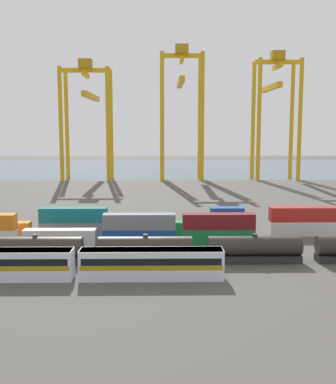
{
  "coord_description": "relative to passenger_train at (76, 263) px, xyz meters",
  "views": [
    {
      "loc": [
        8.05,
        -83.5,
        19.48
      ],
      "look_at": [
        9.57,
        16.62,
        5.96
      ],
      "focal_mm": 44.67,
      "sensor_mm": 36.0,
      "label": 1
    }
  ],
  "objects": [
    {
      "name": "ground_plane",
      "position": [
        2.89,
        63.46,
        -2.14
      ],
      "size": [
        420.0,
        420.0,
        0.0
      ],
      "primitive_type": "plane",
      "color": "#4C4944"
    },
    {
      "name": "harbour_water",
      "position": [
        2.89,
        170.99,
        -2.14
      ],
      "size": [
        400.0,
        110.0,
        0.01
      ],
      "primitive_type": "cube",
      "color": "#475B6B",
      "rests_on": "ground_plane"
    },
    {
      "name": "passenger_train",
      "position": [
        0.0,
        0.0,
        0.0
      ],
      "size": [
        38.01,
        3.14,
        3.9
      ],
      "color": "silver",
      "rests_on": "ground_plane"
    },
    {
      "name": "freight_tank_row",
      "position": [
        16.62,
        7.4,
        -0.17
      ],
      "size": [
        61.15,
        2.77,
        4.23
      ],
      "color": "#232326",
      "rests_on": "ground_plane"
    },
    {
      "name": "shipping_container_3",
      "position": [
        -6.03,
        18.52,
        -0.84
      ],
      "size": [
        12.1,
        2.44,
        2.6
      ],
      "primitive_type": "cube",
      "color": "silver",
      "rests_on": "ground_plane"
    },
    {
      "name": "shipping_container_4",
      "position": [
        7.31,
        18.52,
        -0.84
      ],
      "size": [
        12.1,
        2.44,
        2.6
      ],
      "primitive_type": "cube",
      "color": "#1C4299",
      "rests_on": "ground_plane"
    },
    {
      "name": "shipping_container_5",
      "position": [
        7.31,
        18.52,
        1.76
      ],
      "size": [
        12.1,
        2.44,
        2.6
      ],
      "primitive_type": "cube",
      "color": "slate",
      "rests_on": "shipping_container_4"
    },
    {
      "name": "shipping_container_6",
      "position": [
        20.66,
        18.52,
        -0.84
      ],
      "size": [
        12.1,
        2.44,
        2.6
      ],
      "primitive_type": "cube",
      "color": "#197538",
      "rests_on": "ground_plane"
    },
    {
      "name": "shipping_container_7",
      "position": [
        20.66,
        18.52,
        1.76
      ],
      "size": [
        12.1,
        2.44,
        2.6
      ],
      "primitive_type": "cube",
      "color": "maroon",
      "rests_on": "shipping_container_6"
    },
    {
      "name": "shipping_container_11",
      "position": [
        -4.83,
        24.81,
        -0.84
      ],
      "size": [
        12.1,
        2.44,
        2.6
      ],
      "primitive_type": "cube",
      "color": "slate",
      "rests_on": "ground_plane"
    },
    {
      "name": "shipping_container_12",
      "position": [
        -4.83,
        24.81,
        1.76
      ],
      "size": [
        12.1,
        2.44,
        2.6
      ],
      "primitive_type": "cube",
      "color": "#146066",
      "rests_on": "shipping_container_11"
    },
    {
      "name": "shipping_container_13",
      "position": [
        9.04,
        24.81,
        -0.84
      ],
      "size": [
        12.1,
        2.44,
        2.6
      ],
      "primitive_type": "cube",
      "color": "#197538",
      "rests_on": "ground_plane"
    },
    {
      "name": "shipping_container_14",
      "position": [
        22.9,
        24.81,
        -0.84
      ],
      "size": [
        6.04,
        2.44,
        2.6
      ],
      "primitive_type": "cube",
      "color": "slate",
      "rests_on": "ground_plane"
    },
    {
      "name": "shipping_container_15",
      "position": [
        22.9,
        24.81,
        1.76
      ],
      "size": [
        6.04,
        2.44,
        2.6
      ],
      "primitive_type": "cube",
      "color": "#1C4299",
      "rests_on": "shipping_container_14"
    },
    {
      "name": "shipping_container_16",
      "position": [
        36.77,
        24.81,
        -0.84
      ],
      "size": [
        12.1,
        2.44,
        2.6
      ],
      "primitive_type": "cube",
      "color": "silver",
      "rests_on": "ground_plane"
    },
    {
      "name": "shipping_container_17",
      "position": [
        36.77,
        24.81,
        1.76
      ],
      "size": [
        12.1,
        2.44,
        2.6
      ],
      "primitive_type": "cube",
      "color": "#AD211C",
      "rests_on": "shipping_container_16"
    },
    {
      "name": "gantry_crane_west",
      "position": [
        -16.69,
        123.33,
        24.99
      ],
      "size": [
        18.62,
        38.38,
        44.42
      ],
      "color": "gold",
      "rests_on": "ground_plane"
    },
    {
      "name": "gantry_crane_central",
      "position": [
        18.74,
        122.46,
        27.88
      ],
      "size": [
        16.18,
        33.42,
        49.72
      ],
      "color": "gold",
      "rests_on": "ground_plane"
    },
    {
      "name": "gantry_crane_east",
      "position": [
        54.18,
        122.51,
        26.67
      ],
      "size": [
        16.57,
        33.95,
        47.52
      ],
      "color": "gold",
      "rests_on": "ground_plane"
    }
  ]
}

